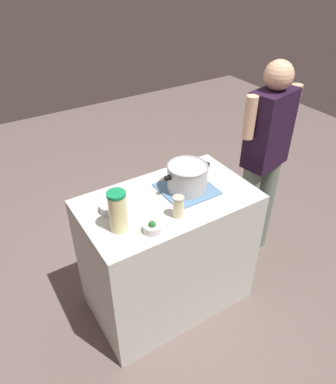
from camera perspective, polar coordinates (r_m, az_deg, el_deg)
The scene contains 9 objects.
ground_plane at distance 2.90m, azimuth 0.00°, elevation -16.18°, with size 8.00×8.00×0.00m, color #6D5B57.
counter_slab at distance 2.55m, azimuth 0.00°, elevation -9.57°, with size 1.11×0.64×0.94m, color beige.
dish_cloth at distance 2.33m, azimuth 2.99°, elevation 0.48°, with size 0.33×0.33×0.01m, color #557BA0.
cooking_pot at distance 2.28m, azimuth 3.06°, elevation 2.42°, with size 0.33×0.26×0.17m.
lemonade_pitcher at distance 1.97m, azimuth -7.92°, elevation -3.02°, with size 0.10×0.10×0.24m.
mason_jar at distance 2.07m, azimuth 1.64°, elevation -2.33°, with size 0.07×0.07×0.14m.
broccoli_bowl_front at distance 1.99m, azimuth -2.46°, elevation -5.60°, with size 0.10×0.10×0.07m.
broccoli_bowl_center at distance 2.16m, azimuth -8.87°, elevation -2.27°, with size 0.13×0.13×0.08m.
person_cook at distance 2.84m, azimuth 14.92°, elevation 5.14°, with size 0.50×0.26×1.63m.
Camera 1 is at (-0.97, -1.54, 2.26)m, focal length 33.83 mm.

